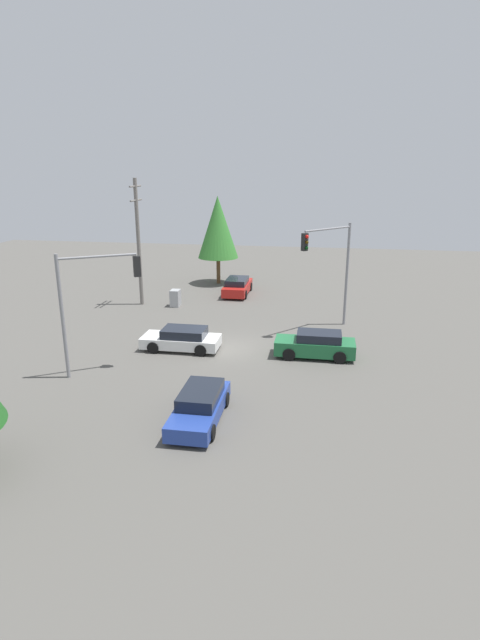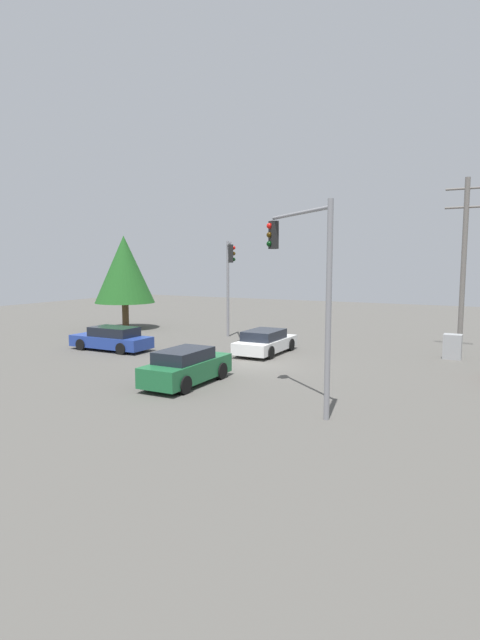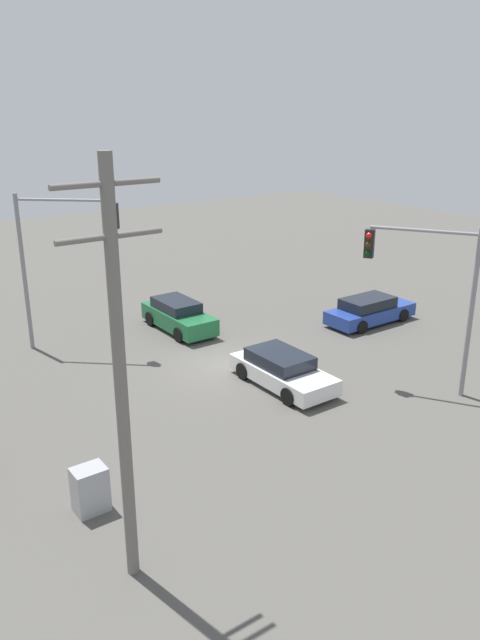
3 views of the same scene
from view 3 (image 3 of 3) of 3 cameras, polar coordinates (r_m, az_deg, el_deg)
name	(u,v)px [view 3 (image 3 of 3)]	position (r m, az deg, el deg)	size (l,w,h in m)	color
ground_plane	(227,367)	(25.93, -1.20, -4.29)	(80.00, 80.00, 0.00)	#54514C
sedan_blue	(370,310)	(31.49, 11.76, 0.86)	(4.74, 1.89, 1.33)	#233D93
sedan_green	(178,316)	(29.99, -5.66, 0.39)	(1.84, 4.45, 1.47)	#1E6638
sedan_white	(282,370)	(24.11, 3.89, -4.57)	(2.01, 4.51, 1.31)	silver
traffic_signal_main	(429,279)	(23.55, 16.94, 3.60)	(2.35, 3.54, 6.32)	gray
traffic_signal_cross	(58,245)	(27.46, -16.32, 6.57)	(3.41, 3.05, 6.85)	gray
utility_pole_tall	(120,374)	(13.19, -10.91, -4.83)	(2.20, 0.28, 9.52)	slate
electrical_cabinet	(90,489)	(17.61, -13.54, -14.83)	(0.88, 0.68, 1.28)	#9EA0A3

